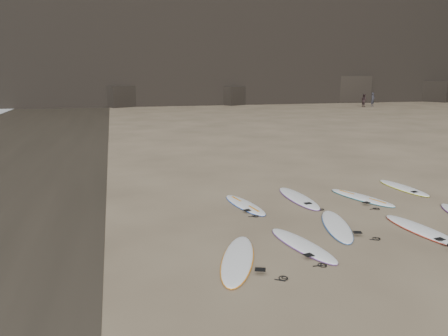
{
  "coord_description": "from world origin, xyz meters",
  "views": [
    {
      "loc": [
        -6.63,
        -9.6,
        4.02
      ],
      "look_at": [
        -3.81,
        1.54,
        1.5
      ],
      "focal_mm": 35.0,
      "sensor_mm": 36.0,
      "label": 1
    }
  ],
  "objects_px": {
    "surfboard_5": "(245,205)",
    "surfboard_7": "(362,197)",
    "surfboard_1": "(302,245)",
    "person_a": "(373,99)",
    "person_b": "(364,101)",
    "surfboard_8": "(403,188)",
    "surfboard_2": "(337,225)",
    "surfboard_3": "(422,230)",
    "surfboard_0": "(238,259)",
    "surfboard_6": "(298,198)"
  },
  "relations": [
    {
      "from": "surfboard_5",
      "to": "person_a",
      "type": "xyz_separation_m",
      "value": [
        26.93,
        35.14,
        0.79
      ]
    },
    {
      "from": "surfboard_1",
      "to": "surfboard_5",
      "type": "relative_size",
      "value": 1.04
    },
    {
      "from": "surfboard_8",
      "to": "person_a",
      "type": "relative_size",
      "value": 1.45
    },
    {
      "from": "surfboard_6",
      "to": "person_a",
      "type": "relative_size",
      "value": 1.62
    },
    {
      "from": "surfboard_0",
      "to": "surfboard_5",
      "type": "xyz_separation_m",
      "value": [
        1.32,
        3.81,
        -0.01
      ]
    },
    {
      "from": "surfboard_8",
      "to": "surfboard_7",
      "type": "bearing_deg",
      "value": -165.05
    },
    {
      "from": "surfboard_2",
      "to": "surfboard_5",
      "type": "distance_m",
      "value": 3.02
    },
    {
      "from": "surfboard_0",
      "to": "person_b",
      "type": "distance_m",
      "value": 46.69
    },
    {
      "from": "surfboard_7",
      "to": "surfboard_8",
      "type": "xyz_separation_m",
      "value": [
        2.1,
        0.74,
        -0.0
      ]
    },
    {
      "from": "surfboard_5",
      "to": "person_a",
      "type": "distance_m",
      "value": 44.27
    },
    {
      "from": "surfboard_7",
      "to": "person_a",
      "type": "relative_size",
      "value": 1.5
    },
    {
      "from": "surfboard_3",
      "to": "surfboard_6",
      "type": "distance_m",
      "value": 4.01
    },
    {
      "from": "surfboard_8",
      "to": "person_a",
      "type": "height_order",
      "value": "person_a"
    },
    {
      "from": "surfboard_1",
      "to": "surfboard_5",
      "type": "xyz_separation_m",
      "value": [
        -0.39,
        3.4,
        -0.0
      ]
    },
    {
      "from": "surfboard_0",
      "to": "surfboard_7",
      "type": "xyz_separation_m",
      "value": [
        5.24,
        3.63,
        -0.0
      ]
    },
    {
      "from": "surfboard_8",
      "to": "person_b",
      "type": "xyz_separation_m",
      "value": [
        19.33,
        33.95,
        0.72
      ]
    },
    {
      "from": "surfboard_1",
      "to": "surfboard_3",
      "type": "distance_m",
      "value": 3.41
    },
    {
      "from": "surfboard_7",
      "to": "person_b",
      "type": "xyz_separation_m",
      "value": [
        21.42,
        34.7,
        0.72
      ]
    },
    {
      "from": "surfboard_1",
      "to": "surfboard_7",
      "type": "relative_size",
      "value": 0.98
    },
    {
      "from": "surfboard_0",
      "to": "person_b",
      "type": "bearing_deg",
      "value": 76.6
    },
    {
      "from": "surfboard_3",
      "to": "surfboard_8",
      "type": "bearing_deg",
      "value": 53.57
    },
    {
      "from": "surfboard_5",
      "to": "surfboard_8",
      "type": "bearing_deg",
      "value": -5.61
    },
    {
      "from": "surfboard_7",
      "to": "person_a",
      "type": "xyz_separation_m",
      "value": [
        23.01,
        35.32,
        0.79
      ]
    },
    {
      "from": "surfboard_0",
      "to": "surfboard_6",
      "type": "height_order",
      "value": "same"
    },
    {
      "from": "surfboard_8",
      "to": "surfboard_6",
      "type": "bearing_deg",
      "value": 179.58
    },
    {
      "from": "surfboard_2",
      "to": "surfboard_6",
      "type": "bearing_deg",
      "value": 105.01
    },
    {
      "from": "surfboard_3",
      "to": "surfboard_8",
      "type": "xyz_separation_m",
      "value": [
        2.22,
        3.83,
        -0.0
      ]
    },
    {
      "from": "surfboard_1",
      "to": "surfboard_2",
      "type": "bearing_deg",
      "value": 22.39
    },
    {
      "from": "surfboard_6",
      "to": "person_b",
      "type": "height_order",
      "value": "person_b"
    },
    {
      "from": "surfboard_1",
      "to": "surfboard_5",
      "type": "height_order",
      "value": "surfboard_1"
    },
    {
      "from": "surfboard_5",
      "to": "surfboard_3",
      "type": "bearing_deg",
      "value": -51.67
    },
    {
      "from": "surfboard_5",
      "to": "surfboard_7",
      "type": "xyz_separation_m",
      "value": [
        3.92,
        -0.18,
        0.0
      ]
    },
    {
      "from": "surfboard_6",
      "to": "surfboard_8",
      "type": "relative_size",
      "value": 1.12
    },
    {
      "from": "surfboard_7",
      "to": "person_b",
      "type": "height_order",
      "value": "person_b"
    },
    {
      "from": "surfboard_1",
      "to": "person_a",
      "type": "relative_size",
      "value": 1.47
    },
    {
      "from": "surfboard_5",
      "to": "surfboard_6",
      "type": "xyz_separation_m",
      "value": [
        1.9,
        0.26,
        0.01
      ]
    },
    {
      "from": "person_b",
      "to": "surfboard_6",
      "type": "bearing_deg",
      "value": 138.06
    },
    {
      "from": "surfboard_1",
      "to": "person_b",
      "type": "relative_size",
      "value": 1.6
    },
    {
      "from": "surfboard_5",
      "to": "surfboard_6",
      "type": "height_order",
      "value": "surfboard_6"
    },
    {
      "from": "surfboard_2",
      "to": "surfboard_3",
      "type": "distance_m",
      "value": 2.15
    },
    {
      "from": "surfboard_6",
      "to": "surfboard_8",
      "type": "height_order",
      "value": "surfboard_6"
    },
    {
      "from": "person_a",
      "to": "person_b",
      "type": "xyz_separation_m",
      "value": [
        -1.58,
        -0.62,
        -0.07
      ]
    },
    {
      "from": "surfboard_0",
      "to": "person_b",
      "type": "relative_size",
      "value": 1.77
    },
    {
      "from": "surfboard_1",
      "to": "surfboard_2",
      "type": "distance_m",
      "value": 1.75
    },
    {
      "from": "surfboard_0",
      "to": "surfboard_7",
      "type": "bearing_deg",
      "value": 56.15
    },
    {
      "from": "surfboard_6",
      "to": "surfboard_1",
      "type": "bearing_deg",
      "value": -113.92
    },
    {
      "from": "surfboard_2",
      "to": "person_b",
      "type": "height_order",
      "value": "person_b"
    },
    {
      "from": "surfboard_2",
      "to": "person_a",
      "type": "bearing_deg",
      "value": 72.93
    },
    {
      "from": "person_b",
      "to": "surfboard_8",
      "type": "bearing_deg",
      "value": 142.8
    },
    {
      "from": "surfboard_8",
      "to": "surfboard_5",
      "type": "bearing_deg",
      "value": -179.23
    }
  ]
}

